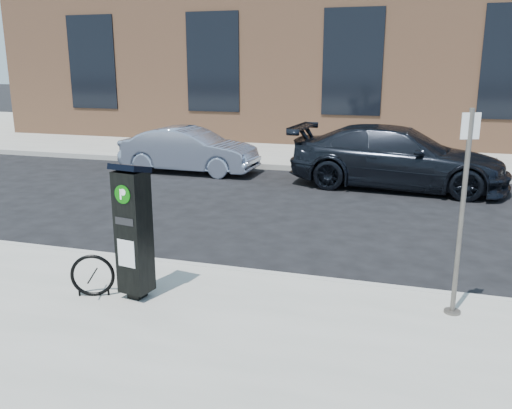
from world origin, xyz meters
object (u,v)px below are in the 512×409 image
at_px(parking_kiosk, 134,230).
at_px(car_silver, 189,150).
at_px(car_dark, 397,157).
at_px(bike_rack, 93,276).
at_px(sign_pole, 462,216).

height_order(parking_kiosk, car_silver, parking_kiosk).
bearing_deg(car_dark, bike_rack, 162.33).
relative_size(car_silver, car_dark, 0.73).
bearing_deg(sign_pole, car_dark, 74.01).
bearing_deg(sign_pole, car_silver, 107.40).
bearing_deg(bike_rack, parking_kiosk, -7.38).
distance_m(sign_pole, car_dark, 7.37).
height_order(bike_rack, car_silver, car_silver).
xyz_separation_m(parking_kiosk, car_silver, (-2.92, 8.24, -0.40)).
bearing_deg(car_silver, bike_rack, -163.50).
xyz_separation_m(sign_pole, bike_rack, (-4.27, -0.81, -0.91)).
height_order(sign_pole, car_silver, sign_pole).
bearing_deg(parking_kiosk, bike_rack, -157.23).
xyz_separation_m(parking_kiosk, sign_pole, (3.74, 0.68, 0.30)).
distance_m(sign_pole, bike_rack, 4.44).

